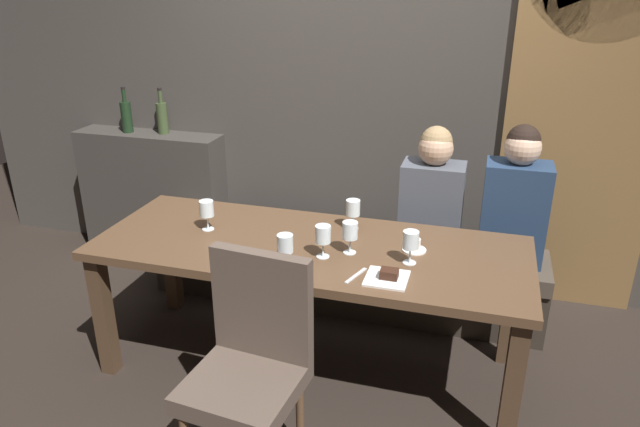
{
  "coord_description": "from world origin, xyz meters",
  "views": [
    {
      "loc": [
        0.8,
        -2.54,
        2.01
      ],
      "look_at": [
        0.0,
        0.18,
        0.84
      ],
      "focal_mm": 32.58,
      "sensor_mm": 36.0,
      "label": 1
    }
  ],
  "objects": [
    {
      "name": "ground",
      "position": [
        0.0,
        0.0,
        0.0
      ],
      "size": [
        9.0,
        9.0,
        0.0
      ],
      "primitive_type": "plane",
      "color": "black"
    },
    {
      "name": "back_wall_tiled",
      "position": [
        0.0,
        1.22,
        1.5
      ],
      "size": [
        6.0,
        0.12,
        3.0
      ],
      "primitive_type": "cube",
      "color": "#423D38",
      "rests_on": "ground"
    },
    {
      "name": "arched_door",
      "position": [
        1.35,
        1.15,
        1.36
      ],
      "size": [
        0.9,
        0.05,
        2.55
      ],
      "color": "olive",
      "rests_on": "ground"
    },
    {
      "name": "back_counter",
      "position": [
        -1.55,
        1.04,
        0.47
      ],
      "size": [
        1.1,
        0.28,
        0.95
      ],
      "primitive_type": "cube",
      "color": "#38342F",
      "rests_on": "ground"
    },
    {
      "name": "dining_table",
      "position": [
        0.0,
        0.0,
        0.65
      ],
      "size": [
        2.2,
        0.84,
        0.74
      ],
      "color": "#493422",
      "rests_on": "ground"
    },
    {
      "name": "banquette_bench",
      "position": [
        0.0,
        0.7,
        0.23
      ],
      "size": [
        2.5,
        0.44,
        0.45
      ],
      "color": "#312A23",
      "rests_on": "ground"
    },
    {
      "name": "chair_near_side",
      "position": [
        -0.03,
        -0.72,
        0.56
      ],
      "size": [
        0.48,
        0.48,
        0.98
      ],
      "color": "brown",
      "rests_on": "ground"
    },
    {
      "name": "diner_redhead",
      "position": [
        0.54,
        0.71,
        0.81
      ],
      "size": [
        0.36,
        0.24,
        0.77
      ],
      "color": "#4C515B",
      "rests_on": "banquette_bench"
    },
    {
      "name": "diner_bearded",
      "position": [
        1.0,
        0.72,
        0.83
      ],
      "size": [
        0.36,
        0.24,
        0.81
      ],
      "color": "navy",
      "rests_on": "banquette_bench"
    },
    {
      "name": "wine_bottle_dark_red",
      "position": [
        -1.7,
        1.02,
        1.07
      ],
      "size": [
        0.08,
        0.08,
        0.33
      ],
      "color": "black",
      "rests_on": "back_counter"
    },
    {
      "name": "wine_bottle_pale_label",
      "position": [
        -1.43,
        1.06,
        1.07
      ],
      "size": [
        0.08,
        0.08,
        0.33
      ],
      "color": "#384728",
      "rests_on": "back_counter"
    },
    {
      "name": "wine_glass_near_right",
      "position": [
        -0.03,
        -0.27,
        0.85
      ],
      "size": [
        0.08,
        0.08,
        0.16
      ],
      "color": "silver",
      "rests_on": "dining_table"
    },
    {
      "name": "wine_glass_end_left",
      "position": [
        0.22,
        -0.04,
        0.85
      ],
      "size": [
        0.08,
        0.08,
        0.16
      ],
      "color": "silver",
      "rests_on": "dining_table"
    },
    {
      "name": "wine_glass_near_left",
      "position": [
        0.11,
        -0.12,
        0.86
      ],
      "size": [
        0.08,
        0.08,
        0.16
      ],
      "color": "silver",
      "rests_on": "dining_table"
    },
    {
      "name": "wine_glass_far_left",
      "position": [
        0.52,
        -0.06,
        0.86
      ],
      "size": [
        0.08,
        0.08,
        0.16
      ],
      "color": "silver",
      "rests_on": "dining_table"
    },
    {
      "name": "wine_glass_center_back",
      "position": [
        -0.58,
        0.02,
        0.85
      ],
      "size": [
        0.08,
        0.08,
        0.16
      ],
      "color": "silver",
      "rests_on": "dining_table"
    },
    {
      "name": "wine_glass_end_right",
      "position": [
        0.16,
        0.25,
        0.85
      ],
      "size": [
        0.08,
        0.08,
        0.16
      ],
      "color": "silver",
      "rests_on": "dining_table"
    },
    {
      "name": "espresso_cup",
      "position": [
        0.52,
        0.08,
        0.77
      ],
      "size": [
        0.12,
        0.12,
        0.06
      ],
      "color": "white",
      "rests_on": "dining_table"
    },
    {
      "name": "dessert_plate",
      "position": [
        0.45,
        -0.25,
        0.75
      ],
      "size": [
        0.19,
        0.19,
        0.05
      ],
      "color": "white",
      "rests_on": "dining_table"
    },
    {
      "name": "fork_on_table",
      "position": [
        0.3,
        -0.26,
        0.74
      ],
      "size": [
        0.07,
        0.17,
        0.01
      ],
      "primitive_type": "cube",
      "rotation": [
        0.0,
        0.0,
        -0.32
      ],
      "color": "silver",
      "rests_on": "dining_table"
    },
    {
      "name": "folded_napkin",
      "position": [
        -0.27,
        -0.3,
        0.74
      ],
      "size": [
        0.12,
        0.11,
        0.01
      ],
      "primitive_type": "cube",
      "rotation": [
        0.0,
        0.0,
        0.08
      ],
      "color": "silver",
      "rests_on": "dining_table"
    }
  ]
}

